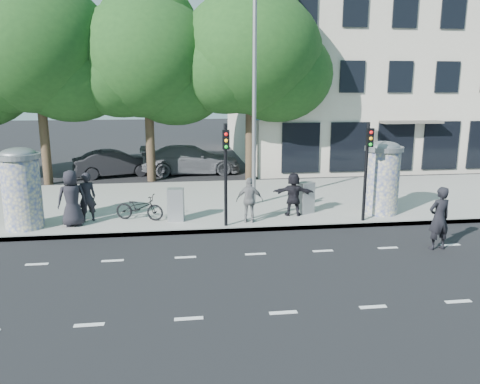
{
  "coord_description": "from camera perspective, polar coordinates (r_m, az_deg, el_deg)",
  "views": [
    {
      "loc": [
        -2.12,
        -11.13,
        4.69
      ],
      "look_at": [
        -0.17,
        3.5,
        1.37
      ],
      "focal_mm": 35.0,
      "sensor_mm": 36.0,
      "label": 1
    }
  ],
  "objects": [
    {
      "name": "ad_column_right",
      "position": [
        17.72,
        16.96,
        1.88
      ],
      "size": [
        1.36,
        1.36,
        2.65
      ],
      "color": "beige",
      "rests_on": "sidewalk"
    },
    {
      "name": "ground",
      "position": [
        12.26,
        2.99,
        -9.83
      ],
      "size": [
        120.0,
        120.0,
        0.0
      ],
      "primitive_type": "plane",
      "color": "black",
      "rests_on": "ground"
    },
    {
      "name": "cabinet_left",
      "position": [
        16.29,
        -7.83,
        -1.54
      ],
      "size": [
        0.59,
        0.46,
        1.14
      ],
      "primitive_type": "cube",
      "rotation": [
        0.0,
        0.0,
        -0.13
      ],
      "color": "gray",
      "rests_on": "sidewalk"
    },
    {
      "name": "ped_a",
      "position": [
        16.42,
        -19.82,
        -0.71
      ],
      "size": [
        1.05,
        0.83,
        1.89
      ],
      "primitive_type": "imported",
      "rotation": [
        0.0,
        0.0,
        3.42
      ],
      "color": "black",
      "rests_on": "sidewalk"
    },
    {
      "name": "ped_b",
      "position": [
        16.84,
        -18.18,
        -0.59
      ],
      "size": [
        0.73,
        0.61,
        1.71
      ],
      "primitive_type": "imported",
      "rotation": [
        0.0,
        0.0,
        3.51
      ],
      "color": "black",
      "rests_on": "sidewalk"
    },
    {
      "name": "ped_e",
      "position": [
        15.9,
        1.18,
        -1.0
      ],
      "size": [
        0.99,
        0.67,
        1.55
      ],
      "primitive_type": "imported",
      "rotation": [
        0.0,
        0.0,
        2.96
      ],
      "color": "slate",
      "rests_on": "sidewalk"
    },
    {
      "name": "lane_dash_near",
      "position": [
        10.3,
        5.3,
        -14.44
      ],
      "size": [
        32.0,
        0.12,
        0.01
      ],
      "primitive_type": "cube",
      "color": "silver",
      "rests_on": "ground"
    },
    {
      "name": "man_road",
      "position": [
        14.86,
        23.1,
        -2.96
      ],
      "size": [
        0.74,
        0.54,
        1.89
      ],
      "primitive_type": "imported",
      "rotation": [
        0.0,
        0.0,
        3.28
      ],
      "color": "black",
      "rests_on": "ground"
    },
    {
      "name": "tree_center",
      "position": [
        23.76,
        1.25,
        16.6
      ],
      "size": [
        7.0,
        7.0,
        9.3
      ],
      "color": "#38281C",
      "rests_on": "ground"
    },
    {
      "name": "tree_near_left",
      "position": [
        23.9,
        -11.31,
        15.75
      ],
      "size": [
        6.8,
        6.8,
        8.97
      ],
      "color": "#38281C",
      "rests_on": "ground"
    },
    {
      "name": "car_right",
      "position": [
        25.92,
        -6.03,
        3.95
      ],
      "size": [
        2.43,
        5.49,
        1.57
      ],
      "primitive_type": "imported",
      "rotation": [
        0.0,
        0.0,
        1.61
      ],
      "color": "slate",
      "rests_on": "ground"
    },
    {
      "name": "bicycle",
      "position": [
        16.63,
        -12.16,
        -1.85
      ],
      "size": [
        1.07,
        1.81,
        0.9
      ],
      "primitive_type": "imported",
      "rotation": [
        0.0,
        0.0,
        1.28
      ],
      "color": "black",
      "rests_on": "sidewalk"
    },
    {
      "name": "ped_f",
      "position": [
        16.86,
        6.53,
        -0.25
      ],
      "size": [
        1.53,
        0.77,
        1.58
      ],
      "primitive_type": "imported",
      "rotation": [
        0.0,
        0.0,
        2.96
      ],
      "color": "black",
      "rests_on": "sidewalk"
    },
    {
      "name": "building",
      "position": [
        34.19,
        17.37,
        14.32
      ],
      "size": [
        20.3,
        15.85,
        12.0
      ],
      "color": "beige",
      "rests_on": "ground"
    },
    {
      "name": "street_lamp",
      "position": [
        18.0,
        1.8,
        13.01
      ],
      "size": [
        0.25,
        0.93,
        8.0
      ],
      "color": "slate",
      "rests_on": "sidewalk"
    },
    {
      "name": "cabinet_right",
      "position": [
        17.31,
        8.0,
        -0.68
      ],
      "size": [
        0.67,
        0.59,
        1.15
      ],
      "primitive_type": "cube",
      "rotation": [
        0.0,
        0.0,
        0.43
      ],
      "color": "gray",
      "rests_on": "sidewalk"
    },
    {
      "name": "sidewalk",
      "position": [
        19.3,
        -1.06,
        -1.14
      ],
      "size": [
        40.0,
        8.0,
        0.15
      ],
      "primitive_type": "cube",
      "color": "gray",
      "rests_on": "ground"
    },
    {
      "name": "curb",
      "position": [
        15.53,
        0.6,
        -4.6
      ],
      "size": [
        40.0,
        0.1,
        0.16
      ],
      "primitive_type": "cube",
      "color": "slate",
      "rests_on": "ground"
    },
    {
      "name": "traffic_pole_near",
      "position": [
        15.2,
        -1.75,
        3.37
      ],
      "size": [
        0.22,
        0.31,
        3.4
      ],
      "color": "black",
      "rests_on": "sidewalk"
    },
    {
      "name": "traffic_pole_far",
      "position": [
        16.39,
        15.22,
        3.61
      ],
      "size": [
        0.22,
        0.31,
        3.4
      ],
      "color": "black",
      "rests_on": "sidewalk"
    },
    {
      "name": "ad_column_left",
      "position": [
        16.73,
        -25.11,
        0.62
      ],
      "size": [
        1.36,
        1.36,
        2.65
      ],
      "color": "beige",
      "rests_on": "sidewalk"
    },
    {
      "name": "car_mid",
      "position": [
        25.89,
        -14.97,
        3.41
      ],
      "size": [
        2.64,
        4.54,
        1.41
      ],
      "primitive_type": "imported",
      "rotation": [
        0.0,
        0.0,
        1.85
      ],
      "color": "black",
      "rests_on": "ground"
    },
    {
      "name": "tree_mid_left",
      "position": [
        24.54,
        -23.58,
        15.9
      ],
      "size": [
        7.2,
        7.2,
        9.57
      ],
      "color": "#38281C",
      "rests_on": "ground"
    },
    {
      "name": "lane_dash_far",
      "position": [
        13.54,
        1.91,
        -7.57
      ],
      "size": [
        32.0,
        0.12,
        0.01
      ],
      "primitive_type": "cube",
      "color": "silver",
      "rests_on": "ground"
    }
  ]
}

